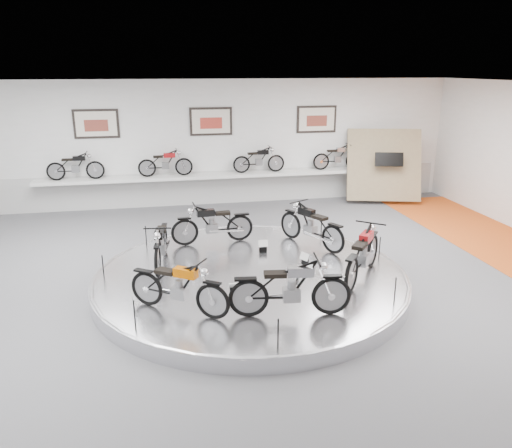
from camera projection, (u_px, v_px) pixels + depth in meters
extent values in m
plane|color=#555557|center=(253.00, 292.00, 10.10)|extent=(16.00, 16.00, 0.00)
plane|color=white|center=(253.00, 88.00, 8.90)|extent=(16.00, 16.00, 0.00)
plane|color=white|center=(211.00, 143.00, 16.04)|extent=(16.00, 0.00, 16.00)
cube|color=#BCBCBA|center=(213.00, 187.00, 16.46)|extent=(15.68, 0.04, 1.10)
cylinder|color=silver|center=(251.00, 279.00, 10.33)|extent=(6.40, 6.40, 0.30)
torus|color=#B2B2BA|center=(251.00, 274.00, 10.30)|extent=(6.40, 6.40, 0.10)
cube|color=silver|center=(213.00, 176.00, 16.06)|extent=(11.00, 0.55, 0.10)
cube|color=beige|center=(96.00, 124.00, 15.13)|extent=(1.35, 0.06, 0.88)
cube|color=beige|center=(211.00, 121.00, 15.79)|extent=(1.35, 0.06, 0.88)
cube|color=beige|center=(317.00, 119.00, 16.45)|extent=(1.35, 0.06, 0.88)
cube|color=#8E7F59|center=(384.00, 165.00, 16.48)|extent=(2.56, 1.52, 2.30)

